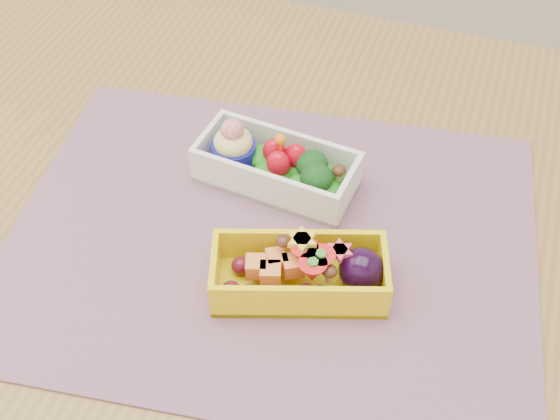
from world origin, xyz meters
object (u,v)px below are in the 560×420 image
(table, at_px, (252,288))
(bento_white, at_px, (276,166))
(placemat, at_px, (271,239))
(bento_yellow, at_px, (303,272))

(table, distance_m, bento_white, 0.14)
(table, height_order, placemat, placemat)
(placemat, bearing_deg, bento_white, 105.42)
(bento_white, bearing_deg, bento_yellow, -54.76)
(placemat, distance_m, bento_white, 0.08)
(table, xyz_separation_m, placemat, (0.03, -0.01, 0.10))
(bento_white, bearing_deg, table, -88.43)
(table, height_order, bento_white, bento_white)
(placemat, distance_m, bento_yellow, 0.07)
(table, bearing_deg, bento_yellow, -37.28)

